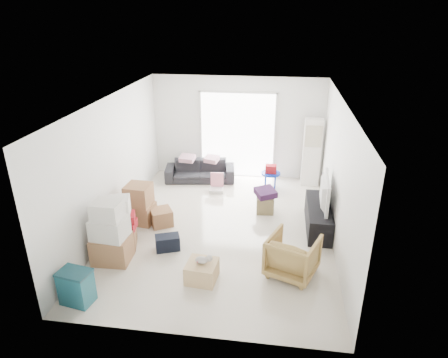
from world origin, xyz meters
The scene contains 21 objects.
room_shell centered at (0.00, 0.00, 1.35)m, with size 4.98×6.48×3.18m.
sliding_door centered at (0.00, 2.98, 1.24)m, with size 2.10×0.04×2.33m.
ac_tower centered at (1.95, 2.65, 0.88)m, with size 0.45×0.30×1.75m, color white.
tv_console centered at (2.00, 0.34, 0.26)m, with size 0.47×1.57×0.52m, color black.
television centered at (2.00, 0.34, 0.60)m, with size 1.11×0.64×0.15m, color black.
sofa centered at (-0.95, 2.50, 0.36)m, with size 1.83×0.53×0.71m, color black.
pillow_left centered at (-1.27, 2.45, 0.77)m, with size 0.35×0.27×0.11m, color #C791A7.
pillow_right centered at (-0.62, 2.49, 0.78)m, with size 0.37×0.30×0.13m, color #C791A7.
armchair centered at (1.44, -1.33, 0.40)m, with size 0.79×0.74×0.81m, color #A18747.
storage_bins centered at (-1.90, -2.55, 0.29)m, with size 0.55×0.43×0.57m.
box_stack_a centered at (-1.80, -1.39, 0.54)m, with size 0.67×0.56×1.20m.
box_stack_b centered at (-1.80, -0.90, 0.45)m, with size 0.63×0.63×1.04m.
box_stack_c centered at (-1.77, 0.06, 0.43)m, with size 0.64×0.55×0.87m.
loose_box centered at (-1.29, 0.01, 0.18)m, with size 0.43×0.43×0.36m, color #936842.
duffel_bag centered at (-0.90, -0.90, 0.15)m, with size 0.45×0.27×0.29m, color black.
ottoman centered at (0.87, 0.91, 0.19)m, with size 0.38×0.38×0.38m, color olive.
blanket centered at (0.87, 0.91, 0.45)m, with size 0.42×0.42×0.14m, color #401D48.
kids_table centered at (0.94, 2.24, 0.44)m, with size 0.49×0.49×0.63m.
toy_walker centered at (-0.39, 1.87, 0.13)m, with size 0.37×0.33×0.46m.
wood_crate centered at (-0.08, -1.72, 0.17)m, with size 0.50×0.50×0.33m, color #E4BF83.
plush_bunny centered at (-0.04, -1.71, 0.40)m, with size 0.29×0.16×0.15m.
Camera 1 is at (1.08, -7.20, 4.28)m, focal length 32.00 mm.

